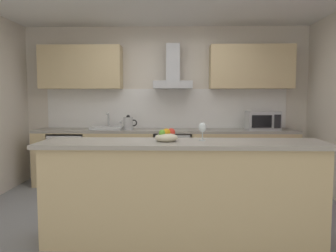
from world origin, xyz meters
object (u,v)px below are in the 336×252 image
kettle (128,123)px  range_hood (173,75)px  oven (173,157)px  wine_glass (202,128)px  microwave (263,121)px  sink (107,128)px  refrigerator (70,158)px  fruit_bowl (167,137)px

kettle → range_hood: bearing=12.9°
oven → wine_glass: (0.32, -2.14, 0.66)m
microwave → sink: microwave is taller
refrigerator → kettle: bearing=-1.8°
wine_glass → sink: bearing=122.7°
sink → fruit_bowl: sink is taller
wine_glass → oven: bearing=98.4°
oven → range_hood: bearing=90.0°
microwave → sink: bearing=179.1°
refrigerator → range_hood: size_ratio=1.18×
kettle → oven: bearing=2.7°
wine_glass → fruit_bowl: 0.36m
kettle → fruit_bowl: bearing=-72.5°
refrigerator → sink: size_ratio=1.70×
range_hood → fruit_bowl: bearing=-90.8°
oven → kettle: kettle is taller
wine_glass → refrigerator: bearing=133.1°
microwave → range_hood: (-1.43, 0.16, 0.74)m
sink → refrigerator: bearing=-178.7°
kettle → wine_glass: wine_glass is taller
oven → refrigerator: bearing=-179.9°
microwave → range_hood: bearing=173.7°
wine_glass → range_hood: bearing=98.0°
refrigerator → wine_glass: 3.01m
kettle → wine_glass: 2.35m
sink → kettle: bearing=-7.3°
wine_glass → fruit_bowl: size_ratio=0.81×
refrigerator → sink: (0.62, 0.01, 0.50)m
range_hood → sink: bearing=-173.6°
refrigerator → wine_glass: wine_glass is taller
oven → kettle: size_ratio=2.77×
oven → refrigerator: size_ratio=0.94×
fruit_bowl → kettle: bearing=107.5°
kettle → fruit_bowl: size_ratio=1.31×
wine_glass → fruit_bowl: (-0.35, -0.05, -0.08)m
range_hood → fruit_bowl: (-0.03, -2.32, -0.75)m
range_hood → fruit_bowl: 2.44m
refrigerator → wine_glass: bearing=-46.9°
sink → kettle: size_ratio=1.73×
oven → range_hood: (0.00, 0.13, 1.33)m
sink → wine_glass: bearing=-57.3°
microwave → oven: bearing=178.9°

